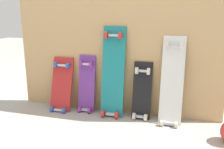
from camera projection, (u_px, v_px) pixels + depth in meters
name	position (u px, v px, depth m)	size (l,w,h in m)	color
ground_plane	(114.00, 113.00, 2.70)	(12.00, 12.00, 0.00)	#9E9991
plywood_wall_panel	(116.00, 35.00, 2.56)	(2.16, 0.04, 1.64)	tan
skateboard_red	(61.00, 88.00, 2.74)	(0.23, 0.24, 0.64)	#B22626
skateboard_purple	(87.00, 87.00, 2.70)	(0.18, 0.16, 0.67)	#6B338C
skateboard_teal	(113.00, 75.00, 2.56)	(0.23, 0.22, 0.97)	#197A7F
skateboard_black	(142.00, 94.00, 2.53)	(0.19, 0.19, 0.63)	black
skateboard_white	(172.00, 85.00, 2.39)	(0.21, 0.25, 0.90)	silver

